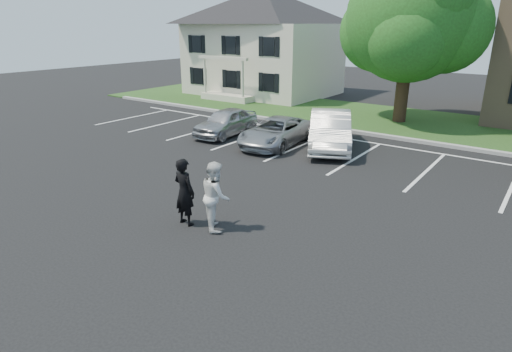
{
  "coord_description": "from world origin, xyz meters",
  "views": [
    {
      "loc": [
        6.48,
        -7.96,
        5.19
      ],
      "look_at": [
        0.0,
        1.0,
        1.25
      ],
      "focal_mm": 30.0,
      "sensor_mm": 36.0,
      "label": 1
    }
  ],
  "objects_px": {
    "car_silver_minivan": "(276,132)",
    "man_white_shirt": "(216,196)",
    "house": "(264,43)",
    "car_white_sedan": "(330,130)",
    "car_silver_west": "(226,122)",
    "man_black_suit": "(184,192)",
    "tree": "(413,21)"
  },
  "relations": [
    {
      "from": "car_silver_minivan",
      "to": "man_white_shirt",
      "type": "bearing_deg",
      "value": -72.9
    },
    {
      "from": "house",
      "to": "man_white_shirt",
      "type": "bearing_deg",
      "value": -58.1
    },
    {
      "from": "house",
      "to": "man_white_shirt",
      "type": "relative_size",
      "value": 5.54
    },
    {
      "from": "man_white_shirt",
      "to": "car_white_sedan",
      "type": "relative_size",
      "value": 0.38
    },
    {
      "from": "car_silver_west",
      "to": "car_white_sedan",
      "type": "distance_m",
      "value": 5.26
    },
    {
      "from": "man_black_suit",
      "to": "house",
      "type": "bearing_deg",
      "value": -57.02
    },
    {
      "from": "car_silver_west",
      "to": "car_white_sedan",
      "type": "relative_size",
      "value": 0.79
    },
    {
      "from": "tree",
      "to": "car_silver_minivan",
      "type": "bearing_deg",
      "value": -110.66
    },
    {
      "from": "tree",
      "to": "man_black_suit",
      "type": "height_order",
      "value": "tree"
    },
    {
      "from": "man_black_suit",
      "to": "car_white_sedan",
      "type": "distance_m",
      "value": 9.2
    },
    {
      "from": "house",
      "to": "tree",
      "type": "distance_m",
      "value": 13.01
    },
    {
      "from": "man_white_shirt",
      "to": "car_silver_west",
      "type": "bearing_deg",
      "value": -8.6
    },
    {
      "from": "tree",
      "to": "car_silver_west",
      "type": "height_order",
      "value": "tree"
    },
    {
      "from": "man_black_suit",
      "to": "car_silver_minivan",
      "type": "xyz_separation_m",
      "value": [
        -2.47,
        8.22,
        -0.33
      ]
    },
    {
      "from": "car_silver_minivan",
      "to": "man_black_suit",
      "type": "bearing_deg",
      "value": -78.91
    },
    {
      "from": "man_black_suit",
      "to": "tree",
      "type": "bearing_deg",
      "value": -88.82
    },
    {
      "from": "car_silver_west",
      "to": "car_white_sedan",
      "type": "xyz_separation_m",
      "value": [
        5.19,
        0.87,
        0.14
      ]
    },
    {
      "from": "car_silver_minivan",
      "to": "car_white_sedan",
      "type": "height_order",
      "value": "car_white_sedan"
    },
    {
      "from": "man_black_suit",
      "to": "man_white_shirt",
      "type": "bearing_deg",
      "value": -156.86
    },
    {
      "from": "car_silver_minivan",
      "to": "house",
      "type": "bearing_deg",
      "value": 121.35
    },
    {
      "from": "house",
      "to": "car_silver_west",
      "type": "distance_m",
      "value": 13.96
    },
    {
      "from": "man_white_shirt",
      "to": "car_silver_west",
      "type": "height_order",
      "value": "man_white_shirt"
    },
    {
      "from": "house",
      "to": "tree",
      "type": "relative_size",
      "value": 1.17
    },
    {
      "from": "man_white_shirt",
      "to": "car_silver_minivan",
      "type": "height_order",
      "value": "man_white_shirt"
    },
    {
      "from": "house",
      "to": "tree",
      "type": "bearing_deg",
      "value": -18.48
    },
    {
      "from": "man_white_shirt",
      "to": "car_white_sedan",
      "type": "xyz_separation_m",
      "value": [
        -1.12,
        8.89,
        -0.12
      ]
    },
    {
      "from": "tree",
      "to": "car_white_sedan",
      "type": "relative_size",
      "value": 1.8
    },
    {
      "from": "man_black_suit",
      "to": "car_silver_minivan",
      "type": "distance_m",
      "value": 8.59
    },
    {
      "from": "car_silver_minivan",
      "to": "car_white_sedan",
      "type": "bearing_deg",
      "value": 18.21
    },
    {
      "from": "car_white_sedan",
      "to": "car_silver_minivan",
      "type": "bearing_deg",
      "value": 177.12
    },
    {
      "from": "man_black_suit",
      "to": "car_silver_west",
      "type": "height_order",
      "value": "man_black_suit"
    },
    {
      "from": "tree",
      "to": "car_silver_minivan",
      "type": "distance_m",
      "value": 9.88
    }
  ]
}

